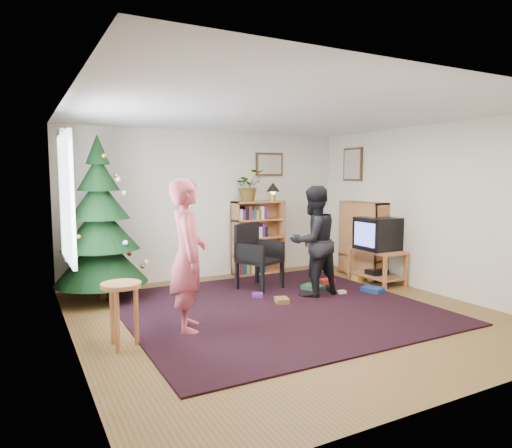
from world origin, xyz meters
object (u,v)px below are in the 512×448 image
picture_right (353,164)px  stool (121,297)px  crt_tv (377,233)px  table_lamp (273,188)px  tv_stand (377,263)px  christmas_tree (100,232)px  bookshelf_right (363,238)px  bookshelf_back (258,237)px  person_standing (188,255)px  picture_back (269,164)px  potted_plant (248,186)px  armchair (256,254)px  person_by_chair (313,241)px

picture_right → stool: picture_right is taller
crt_tv → table_lamp: (-1.07, 1.55, 0.71)m
tv_stand → christmas_tree: bearing=166.2°
bookshelf_right → crt_tv: bookshelf_right is taller
bookshelf_back → crt_tv: size_ratio=2.17×
crt_tv → person_standing: (-3.51, -0.76, 0.05)m
stool → picture_back: bearing=39.2°
bookshelf_right → christmas_tree: bearing=83.0°
christmas_tree → person_standing: bearing=-70.1°
table_lamp → potted_plant: bearing=180.0°
christmas_tree → bookshelf_back: size_ratio=1.78×
crt_tv → stool: (-4.28, -0.94, -0.30)m
bookshelf_back → potted_plant: potted_plant is taller
stool → potted_plant: 3.83m
picture_back → stool: 4.39m
picture_right → person_standing: (-3.77, -1.72, -1.09)m
bookshelf_back → stool: 3.83m
stool → person_standing: bearing=12.7°
picture_back → bookshelf_right: size_ratio=0.42×
armchair → table_lamp: (0.85, 0.95, 0.97)m
tv_stand → potted_plant: 2.54m
picture_back → tv_stand: 2.57m
picture_right → table_lamp: picture_right is taller
table_lamp → tv_stand: bearing=-55.3°
bookshelf_right → person_standing: bearing=109.1°
person_standing → person_by_chair: size_ratio=1.07×
christmas_tree → crt_tv: bearing=-13.8°
tv_stand → potted_plant: size_ratio=1.62×
christmas_tree → bookshelf_right: christmas_tree is taller
picture_right → bookshelf_back: 2.16m
christmas_tree → stool: 2.01m
picture_back → potted_plant: picture_back is taller
picture_back → picture_right: bearing=-28.7°
christmas_tree → tv_stand: (4.16, -1.02, -0.64)m
christmas_tree → tv_stand: size_ratio=2.58×
armchair → table_lamp: size_ratio=3.11×
bookshelf_back → potted_plant: bearing=180.0°
bookshelf_back → table_lamp: 0.91m
bookshelf_back → christmas_tree: bearing=-169.3°
stool → potted_plant: (2.71, 2.48, 1.06)m
tv_stand → person_by_chair: person_by_chair is taller
christmas_tree → crt_tv: (4.15, -1.02, -0.15)m
stool → tv_stand: bearing=12.4°
stool → bookshelf_right: bearing=18.0°
christmas_tree → bookshelf_right: 4.32m
stool → bookshelf_back: bearing=40.5°
potted_plant → picture_back: bearing=15.1°
tv_stand → crt_tv: bearing=180.0°
potted_plant → person_by_chair: bearing=-84.6°
picture_back → crt_tv: size_ratio=0.92×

